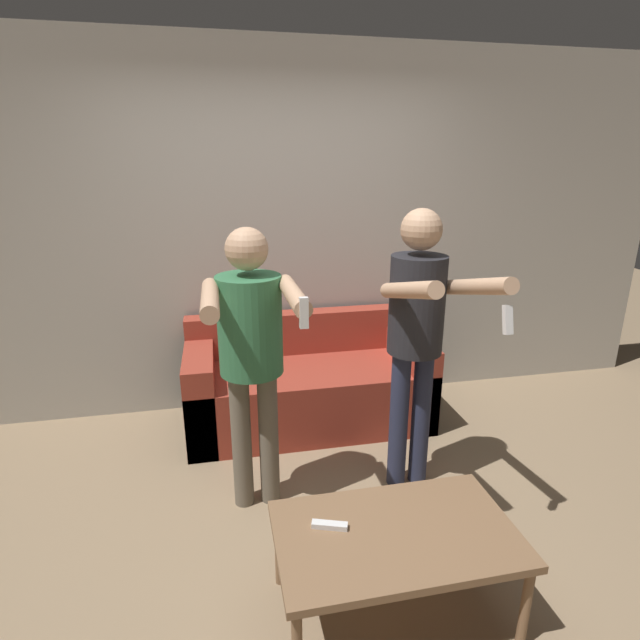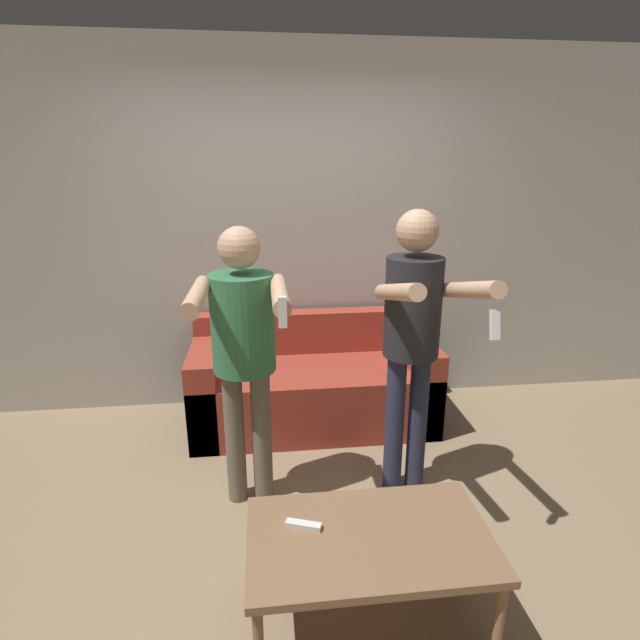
{
  "view_description": "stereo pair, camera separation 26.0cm",
  "coord_description": "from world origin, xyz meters",
  "px_view_note": "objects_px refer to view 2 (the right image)",
  "views": [
    {
      "loc": [
        -0.46,
        -2.07,
        1.89
      ],
      "look_at": [
        0.14,
        0.81,
        0.94
      ],
      "focal_mm": 28.0,
      "sensor_mm": 36.0,
      "label": 1
    },
    {
      "loc": [
        -0.2,
        -2.11,
        1.89
      ],
      "look_at": [
        0.14,
        0.81,
        0.94
      ],
      "focal_mm": 28.0,
      "sensor_mm": 36.0,
      "label": 2
    }
  ],
  "objects_px": {
    "couch": "(313,385)",
    "person_standing_left": "(243,339)",
    "person_standing_right": "(413,326)",
    "remote_on_table": "(304,525)",
    "coffee_table": "(369,543)"
  },
  "relations": [
    {
      "from": "person_standing_right",
      "to": "remote_on_table",
      "type": "xyz_separation_m",
      "value": [
        -0.67,
        -0.77,
        -0.59
      ]
    },
    {
      "from": "couch",
      "to": "person_standing_right",
      "type": "xyz_separation_m",
      "value": [
        0.46,
        -0.89,
        0.75
      ]
    },
    {
      "from": "person_standing_right",
      "to": "remote_on_table",
      "type": "bearing_deg",
      "value": -130.96
    },
    {
      "from": "person_standing_right",
      "to": "coffee_table",
      "type": "distance_m",
      "value": 1.14
    },
    {
      "from": "remote_on_table",
      "to": "couch",
      "type": "bearing_deg",
      "value": 82.73
    },
    {
      "from": "couch",
      "to": "person_standing_left",
      "type": "relative_size",
      "value": 1.1
    },
    {
      "from": "remote_on_table",
      "to": "coffee_table",
      "type": "bearing_deg",
      "value": -15.79
    },
    {
      "from": "couch",
      "to": "person_standing_left",
      "type": "xyz_separation_m",
      "value": [
        -0.46,
        -0.88,
        0.71
      ]
    },
    {
      "from": "person_standing_left",
      "to": "couch",
      "type": "bearing_deg",
      "value": 62.73
    },
    {
      "from": "couch",
      "to": "remote_on_table",
      "type": "bearing_deg",
      "value": -97.27
    },
    {
      "from": "person_standing_left",
      "to": "remote_on_table",
      "type": "relative_size",
      "value": 10.28
    },
    {
      "from": "couch",
      "to": "coffee_table",
      "type": "xyz_separation_m",
      "value": [
        0.05,
        -1.74,
        0.1
      ]
    },
    {
      "from": "coffee_table",
      "to": "remote_on_table",
      "type": "distance_m",
      "value": 0.28
    },
    {
      "from": "person_standing_left",
      "to": "coffee_table",
      "type": "relative_size",
      "value": 1.58
    },
    {
      "from": "remote_on_table",
      "to": "person_standing_right",
      "type": "bearing_deg",
      "value": 49.04
    }
  ]
}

